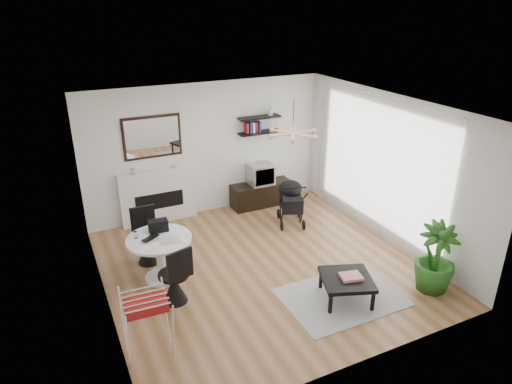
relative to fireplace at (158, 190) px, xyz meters
name	(u,v)px	position (x,y,z in m)	size (l,w,h in m)	color
floor	(262,266)	(1.10, -2.42, -0.69)	(5.00, 5.00, 0.00)	brown
ceiling	(263,108)	(1.10, -2.42, 2.01)	(5.00, 5.00, 0.00)	white
wall_back	(207,149)	(1.10, 0.08, 0.66)	(5.00, 5.00, 0.00)	white
wall_left	(97,224)	(-1.40, -2.42, 0.66)	(5.00, 5.00, 0.00)	white
wall_right	(387,169)	(3.60, -2.42, 0.66)	(5.00, 5.00, 0.00)	white
sheer_curtain	(375,167)	(3.50, -2.22, 0.66)	(0.04, 3.60, 2.60)	white
fireplace	(158,190)	(0.00, 0.00, 0.00)	(1.50, 0.17, 2.16)	white
shelf_lower	(259,132)	(2.21, -0.05, 0.91)	(0.90, 0.25, 0.04)	black
shelf_upper	(260,117)	(2.21, -0.05, 1.23)	(0.90, 0.25, 0.04)	black
pendant_lamp	(293,134)	(1.80, -2.12, 1.46)	(0.90, 0.90, 0.10)	tan
tv_console	(262,194)	(2.21, -0.17, -0.44)	(1.33, 0.47, 0.50)	black
crt_tv	(261,174)	(2.19, -0.17, 0.03)	(0.50, 0.44, 0.44)	#AEAEB0
dining_table	(160,252)	(-0.50, -2.06, -0.19)	(1.02, 1.02, 0.74)	white
laptop	(153,239)	(-0.60, -2.07, 0.07)	(0.31, 0.20, 0.02)	black
black_bag	(158,226)	(-0.45, -1.82, 0.15)	(0.30, 0.18, 0.18)	black
newspaper	(170,240)	(-0.37, -2.21, 0.06)	(0.31, 0.25, 0.01)	silver
drinking_glass	(136,235)	(-0.82, -1.90, 0.11)	(0.07, 0.07, 0.11)	white
chair_far	(148,246)	(-0.58, -1.44, -0.38)	(0.46, 0.46, 0.96)	black
chair_near	(175,285)	(-0.48, -2.74, -0.39)	(0.48, 0.50, 0.95)	black
drying_rack	(148,324)	(-1.08, -3.64, -0.23)	(0.60, 0.57, 0.86)	white
stroller	(291,204)	(2.35, -1.19, -0.27)	(0.72, 0.87, 0.96)	black
rug	(341,297)	(1.80, -3.73, -0.68)	(1.76, 1.27, 0.01)	#9B9B9B
coffee_table	(347,280)	(1.83, -3.78, -0.34)	(0.93, 0.93, 0.37)	black
magazines	(351,277)	(1.87, -3.82, -0.28)	(0.31, 0.24, 0.04)	red
potted_plant	(435,258)	(3.18, -4.14, -0.13)	(0.62, 0.62, 1.11)	#245B1A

